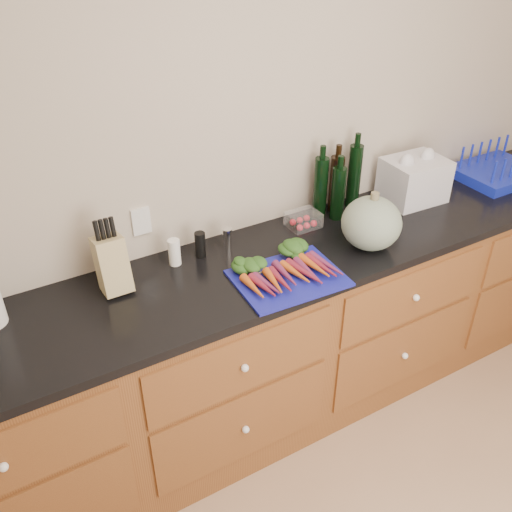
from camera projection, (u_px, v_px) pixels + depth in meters
wall_back at (260, 150)px, 2.57m from camera, size 4.10×0.05×2.60m
cabinets at (294, 335)px, 2.80m from camera, size 3.60×0.64×0.90m
countertop at (297, 255)px, 2.54m from camera, size 3.64×0.62×0.04m
cutting_board at (288, 278)px, 2.35m from camera, size 0.46×0.35×0.01m
carrots at (284, 268)px, 2.36m from camera, size 0.37×0.27×0.05m
squash at (371, 223)px, 2.50m from camera, size 0.27×0.27×0.24m
knife_block at (112, 265)px, 2.24m from camera, size 0.11×0.11×0.23m
grinder_salt at (174, 252)px, 2.42m from camera, size 0.05×0.05×0.12m
grinder_pepper at (200, 245)px, 2.47m from camera, size 0.05×0.05×0.12m
canister_chrome at (228, 238)px, 2.53m from camera, size 0.04×0.04×0.10m
tomato_box at (303, 220)px, 2.70m from camera, size 0.15×0.12×0.07m
bottles at (338, 185)px, 2.76m from camera, size 0.27×0.14×0.32m
grocery_bag at (414, 180)px, 2.89m from camera, size 0.31×0.25×0.22m
dish_rack at (497, 170)px, 3.14m from camera, size 0.44×0.35×0.18m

